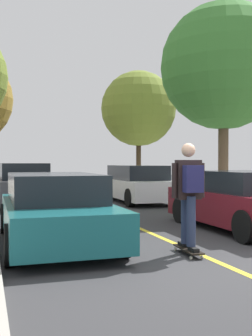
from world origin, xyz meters
The scene contains 11 objects.
ground centered at (0.00, 0.00, 0.00)m, with size 80.00×80.00×0.00m, color #353538.
center_line centered at (0.00, 4.00, 0.00)m, with size 0.12×39.20×0.01m, color gold.
parked_car_left_nearest centered at (-2.15, 2.22, 0.65)m, with size 1.97×4.44×1.32m.
parked_car_left_near centered at (-2.15, 9.29, 0.73)m, with size 1.92×4.08×1.51m.
parked_car_right_nearest centered at (2.15, 2.37, 0.66)m, with size 1.99×4.20×1.34m.
parked_car_right_near centered at (2.15, 9.27, 0.70)m, with size 1.95×4.67×1.41m.
street_tree_right_nearest centered at (4.40, 6.75, 4.83)m, with size 4.35×4.35×6.89m.
street_tree_right_near centered at (4.40, 15.07, 4.41)m, with size 4.02×4.02×6.29m.
fire_hydrant centered at (3.65, 6.54, 0.49)m, with size 0.20×0.20×0.70m.
skateboard centered at (-0.19, 0.53, 0.09)m, with size 0.29×0.85×0.10m.
skateboarder centered at (-0.19, 0.49, 1.10)m, with size 0.59×0.71×1.76m.
Camera 1 is at (-3.38, -5.60, 1.55)m, focal length 43.91 mm.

